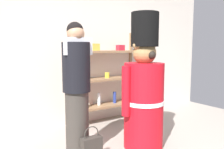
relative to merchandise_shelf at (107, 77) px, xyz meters
name	(u,v)px	position (x,y,z in m)	size (l,w,h in m)	color
back_wall	(68,50)	(-0.64, 0.22, 0.49)	(6.40, 0.12, 2.60)	silver
merchandise_shelf	(107,77)	(0.00, 0.00, 0.00)	(1.33, 0.35, 1.62)	#93704C
teddy_bear_guard	(144,92)	(-0.18, -1.21, -0.05)	(0.70, 0.54, 1.78)	red
person_shopper	(77,89)	(-1.04, -0.99, 0.04)	(0.34, 0.33, 1.63)	#38332D
shopping_bag	(92,149)	(-0.96, -1.19, -0.65)	(0.25, 0.10, 0.43)	#332D28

